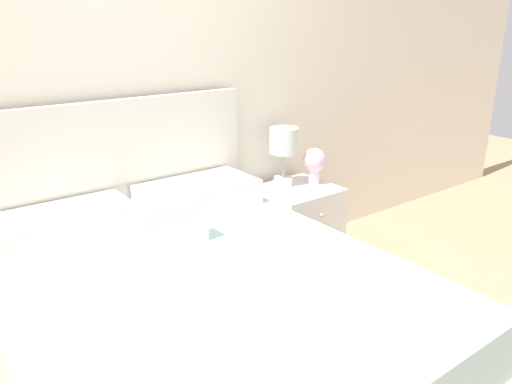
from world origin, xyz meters
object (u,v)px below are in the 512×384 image
(bed, at_px, (204,322))
(table_lamp, at_px, (284,146))
(nightstand, at_px, (297,226))
(flower_vase, at_px, (315,162))

(bed, relative_size, table_lamp, 4.96)
(bed, xyz_separation_m, table_lamp, (1.07, 0.74, 0.49))
(bed, height_order, table_lamp, bed)
(bed, relative_size, nightstand, 3.51)
(flower_vase, bearing_deg, nightstand, -177.41)
(flower_vase, bearing_deg, table_lamp, 154.78)
(bed, distance_m, nightstand, 1.29)
(nightstand, bearing_deg, table_lamp, 114.33)
(nightstand, relative_size, flower_vase, 2.27)
(table_lamp, bearing_deg, nightstand, -65.67)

